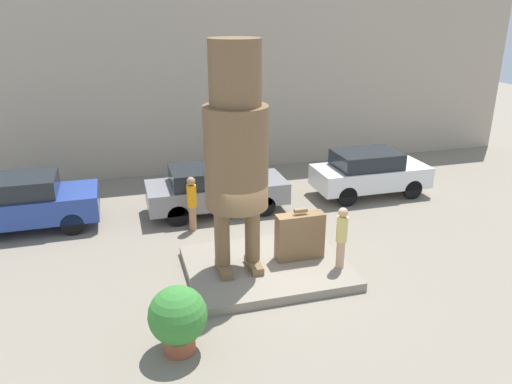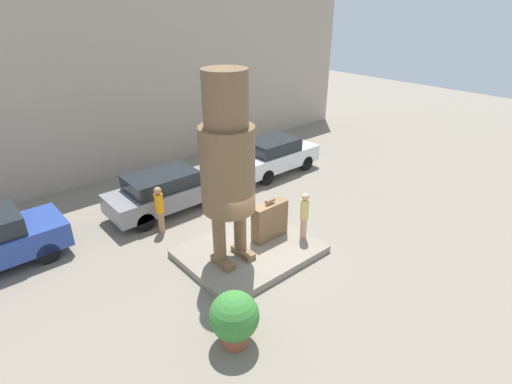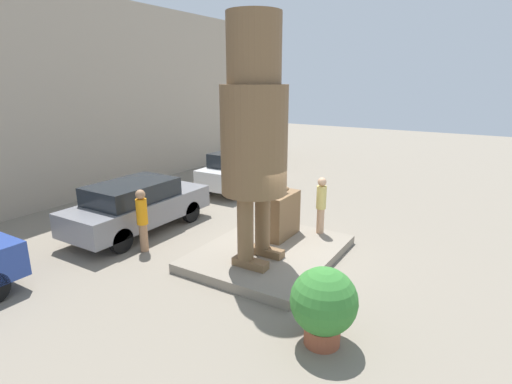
{
  "view_description": "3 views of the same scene",
  "coord_description": "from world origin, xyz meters",
  "views": [
    {
      "loc": [
        -3.39,
        -10.84,
        6.47
      ],
      "look_at": [
        -0.29,
        -0.01,
        2.23
      ],
      "focal_mm": 35.0,
      "sensor_mm": 36.0,
      "label": 1
    },
    {
      "loc": [
        -6.75,
        -8.09,
        7.35
      ],
      "look_at": [
        0.02,
        -0.28,
        2.31
      ],
      "focal_mm": 28.0,
      "sensor_mm": 36.0,
      "label": 2
    },
    {
      "loc": [
        -8.32,
        -4.7,
        4.44
      ],
      "look_at": [
        -0.25,
        0.26,
        1.78
      ],
      "focal_mm": 28.0,
      "sensor_mm": 36.0,
      "label": 3
    }
  ],
  "objects": [
    {
      "name": "giant_suitcase",
      "position": [
        0.91,
        0.08,
        0.86
      ],
      "size": [
        1.25,
        0.41,
        1.41
      ],
      "color": "brown",
      "rests_on": "pedestal"
    },
    {
      "name": "planter_pot",
      "position": [
        -2.59,
        -2.53,
        0.78
      ],
      "size": [
        1.16,
        1.16,
        1.41
      ],
      "color": "brown",
      "rests_on": "ground_plane"
    },
    {
      "name": "statue_figure",
      "position": [
        -0.77,
        -0.02,
        3.5
      ],
      "size": [
        1.51,
        1.51,
        5.58
      ],
      "color": "brown",
      "rests_on": "pedestal"
    },
    {
      "name": "parked_car_grey",
      "position": [
        -0.46,
        4.31,
        0.84
      ],
      "size": [
        4.55,
        1.79,
        1.57
      ],
      "color": "gray",
      "rests_on": "ground_plane"
    },
    {
      "name": "building_backdrop",
      "position": [
        0.0,
        9.01,
        3.76
      ],
      "size": [
        28.0,
        0.6,
        7.52
      ],
      "color": "tan",
      "rests_on": "ground_plane"
    },
    {
      "name": "pedestal",
      "position": [
        0.0,
        0.0,
        0.12
      ],
      "size": [
        4.06,
        3.2,
        0.24
      ],
      "color": "gray",
      "rests_on": "ground_plane"
    },
    {
      "name": "ground_plane",
      "position": [
        0.0,
        0.0,
        0.0
      ],
      "size": [
        60.0,
        60.0,
        0.0
      ],
      "primitive_type": "plane",
      "color": "gray"
    },
    {
      "name": "worker_hivis",
      "position": [
        -1.41,
        3.07,
        0.94
      ],
      "size": [
        0.29,
        0.29,
        1.71
      ],
      "color": "#A87A56",
      "rests_on": "ground_plane"
    },
    {
      "name": "parked_car_white",
      "position": [
        5.17,
        4.34,
        0.86
      ],
      "size": [
        4.07,
        1.74,
        1.63
      ],
      "color": "silver",
      "rests_on": "ground_plane"
    },
    {
      "name": "tourist",
      "position": [
        1.73,
        -0.67,
        1.12
      ],
      "size": [
        0.28,
        0.28,
        1.62
      ],
      "color": "tan",
      "rests_on": "pedestal"
    }
  ]
}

